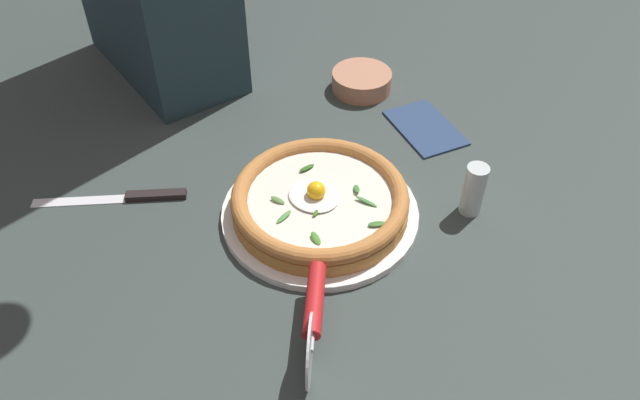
{
  "coord_description": "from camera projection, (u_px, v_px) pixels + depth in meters",
  "views": [
    {
      "loc": [
        0.44,
        -0.48,
        0.65
      ],
      "look_at": [
        0.04,
        0.03,
        0.03
      ],
      "focal_mm": 35.18,
      "sensor_mm": 36.0,
      "label": 1
    }
  ],
  "objects": [
    {
      "name": "folded_napkin",
      "position": [
        425.0,
        127.0,
        1.06
      ],
      "size": [
        0.17,
        0.14,
        0.01
      ],
      "primitive_type": "cube",
      "rotation": [
        0.0,
        0.0,
        5.8
      ],
      "color": "navy",
      "rests_on": "ground"
    },
    {
      "name": "table_knife",
      "position": [
        133.0,
        197.0,
        0.94
      ],
      "size": [
        0.18,
        0.17,
        0.01
      ],
      "color": "silver",
      "rests_on": "ground"
    },
    {
      "name": "pizza",
      "position": [
        320.0,
        200.0,
        0.89
      ],
      "size": [
        0.25,
        0.25,
        0.05
      ],
      "color": "#BC7937",
      "rests_on": "pizza_plate"
    },
    {
      "name": "pizza_plate",
      "position": [
        320.0,
        213.0,
        0.91
      ],
      "size": [
        0.29,
        0.29,
        0.01
      ],
      "primitive_type": "cylinder",
      "color": "white",
      "rests_on": "ground"
    },
    {
      "name": "pizza_cutter",
      "position": [
        313.0,
        315.0,
        0.73
      ],
      "size": [
        0.1,
        0.14,
        0.09
      ],
      "color": "silver",
      "rests_on": "ground"
    },
    {
      "name": "pepper_shaker",
      "position": [
        474.0,
        190.0,
        0.89
      ],
      "size": [
        0.03,
        0.03,
        0.08
      ],
      "primitive_type": "cylinder",
      "color": "silver",
      "rests_on": "ground"
    },
    {
      "name": "ground_plane",
      "position": [
        284.0,
        224.0,
        0.92
      ],
      "size": [
        2.4,
        2.4,
        0.03
      ],
      "primitive_type": "cube",
      "color": "#333E3B",
      "rests_on": "ground"
    },
    {
      "name": "side_bowl",
      "position": [
        362.0,
        81.0,
        1.14
      ],
      "size": [
        0.11,
        0.11,
        0.03
      ],
      "primitive_type": "cylinder",
      "color": "#B2775A",
      "rests_on": "ground"
    }
  ]
}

